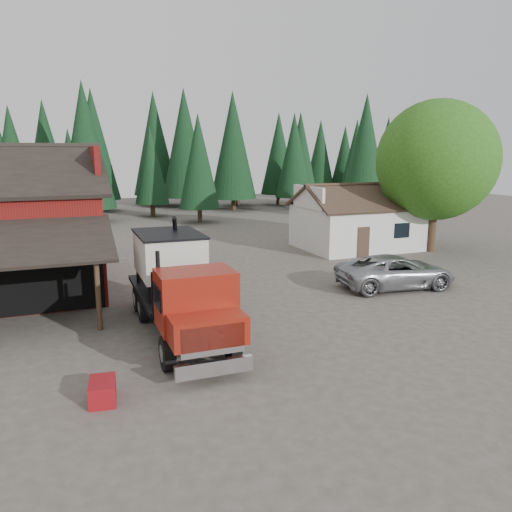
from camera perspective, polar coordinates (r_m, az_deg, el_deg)
name	(u,v)px	position (r m, az deg, el deg)	size (l,w,h in m)	color
ground	(255,329)	(19.58, -0.12, -8.31)	(120.00, 120.00, 0.00)	#4C453C
farmhouse	(358,225)	(36.35, 11.56, 3.53)	(8.60, 6.42, 4.65)	silver
deciduous_tree	(437,165)	(36.03, 19.95, 9.77)	(8.00, 8.00, 10.20)	#382619
conifer_backdrop	(122,212)	(59.88, -15.04, 4.91)	(76.00, 16.00, 16.00)	black
near_pine_b	(199,161)	(48.81, -6.57, 10.70)	(3.96, 3.96, 10.40)	#382619
near_pine_c	(365,151)	(51.81, 12.36, 11.68)	(4.84, 4.84, 12.40)	#382619
near_pine_d	(85,145)	(51.20, -18.94, 11.89)	(5.28, 5.28, 13.40)	#382619
feed_truck	(179,283)	(18.76, -8.84, -3.07)	(2.75, 9.33, 4.20)	black
silver_car	(396,272)	(26.10, 15.70, -1.73)	(2.76, 5.99, 1.66)	#A3A5AB
equip_box	(103,391)	(14.78, -17.13, -14.54)	(0.70, 1.10, 0.60)	maroon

